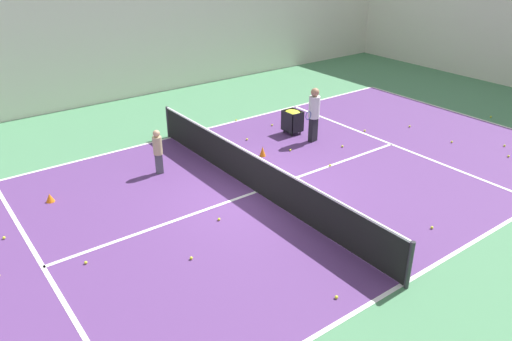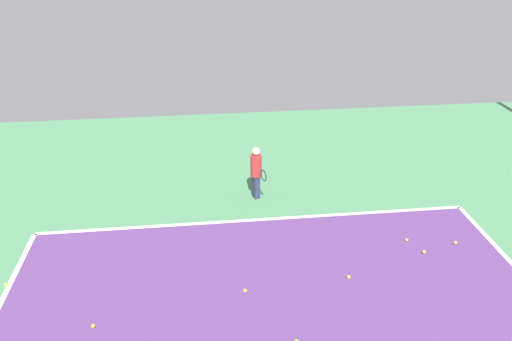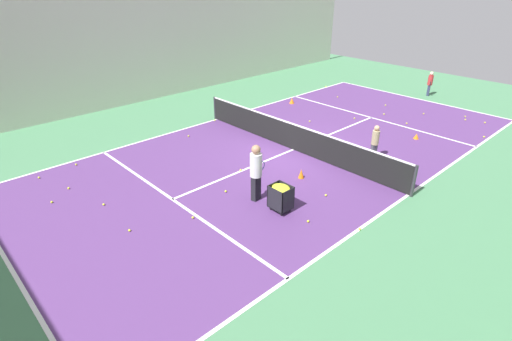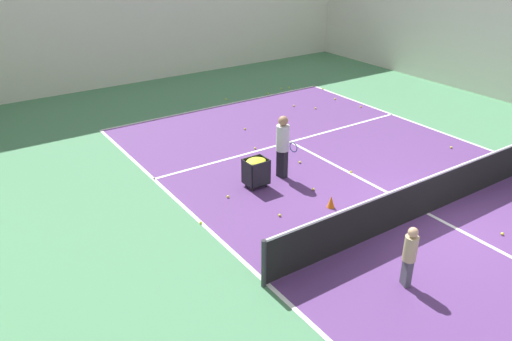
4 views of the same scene
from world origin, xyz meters
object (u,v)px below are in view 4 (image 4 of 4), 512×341
at_px(tennis_net, 431,194).
at_px(child_midcourt, 410,253).
at_px(coach_at_net, 283,143).
at_px(training_cone_0, 331,202).
at_px(ball_cart, 256,167).

bearing_deg(tennis_net, child_midcourt, -149.53).
bearing_deg(coach_at_net, training_cone_0, -10.13).
xyz_separation_m(tennis_net, coach_at_net, (-1.77, 3.69, 0.49)).
relative_size(coach_at_net, training_cone_0, 5.74).
xyz_separation_m(tennis_net, ball_cart, (-2.73, 3.60, 0.03)).
bearing_deg(child_midcourt, training_cone_0, 4.09).
bearing_deg(child_midcourt, tennis_net, -40.52).
bearing_deg(training_cone_0, tennis_net, -41.59).
bearing_deg(child_midcourt, ball_cart, 20.15).
distance_m(coach_at_net, child_midcourt, 5.31).
bearing_deg(coach_at_net, tennis_net, 16.04).
height_order(child_midcourt, training_cone_0, child_midcourt).
bearing_deg(training_cone_0, ball_cart, 114.99).
bearing_deg(ball_cart, child_midcourt, -88.86).
distance_m(child_midcourt, training_cone_0, 3.30).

